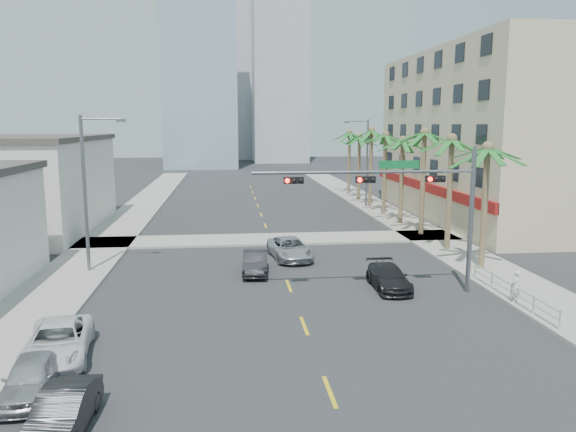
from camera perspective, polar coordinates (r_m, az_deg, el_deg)
The scene contains 28 objects.
ground at distance 20.70m, azimuth 3.22°, elevation -14.92°, with size 260.00×260.00×0.00m, color #262628.
sidewalk_right at distance 42.33m, azimuth 14.92°, elevation -2.49°, with size 4.00×120.00×0.15m, color gray.
sidewalk_left at distance 40.50m, azimuth -18.71°, elevation -3.19°, with size 4.00×120.00×0.15m, color gray.
sidewalk_cross at distance 41.60m, azimuth -1.73°, elevation -2.38°, with size 80.00×4.00×0.15m, color gray.
building_right at distance 54.74m, azimuth 21.33°, elevation 7.63°, with size 15.25×28.00×15.00m.
building_left_far at distance 49.64m, azimuth -25.43°, elevation 2.74°, with size 11.00×18.00×7.20m, color beige.
tower_far_left at distance 114.77m, azimuth -8.97°, elevation 16.95°, with size 14.00×14.00×48.00m, color #99B2C6.
tower_far_right at distance 130.97m, azimuth -0.85°, elevation 18.75°, with size 12.00×12.00×60.00m, color #ADADB2.
tower_far_center at distance 144.16m, azimuth -6.32°, elevation 14.22°, with size 16.00×16.00×42.00m, color #ADADB2.
traffic_signal_mast at distance 28.24m, azimuth 12.30°, elevation 2.12°, with size 11.12×0.54×7.20m.
palm_tree_0 at distance 34.02m, azimuth 19.63°, elevation 6.39°, with size 4.80×4.80×7.80m.
palm_tree_1 at distance 38.75m, azimuth 16.31°, elevation 7.36°, with size 4.80×4.80×8.16m.
palm_tree_2 at distance 43.60m, azimuth 13.71°, elevation 8.10°, with size 4.80×4.80×8.52m.
palm_tree_3 at distance 48.54m, azimuth 11.59°, elevation 7.45°, with size 4.80×4.80×7.80m.
palm_tree_4 at distance 53.50m, azimuth 9.90°, elevation 8.03°, with size 4.80×4.80×8.16m.
palm_tree_5 at distance 58.51m, azimuth 8.49°, elevation 8.50°, with size 4.80×4.80×8.52m.
palm_tree_6 at distance 63.57m, azimuth 7.28°, elevation 7.95°, with size 4.80×4.80×7.80m.
palm_tree_7 at distance 68.63m, azimuth 6.27°, elevation 8.36°, with size 4.80×4.80×8.16m.
streetlight_left at distance 33.72m, azimuth -19.65°, elevation 2.92°, with size 2.55×0.25×9.00m.
streetlight_right at distance 58.46m, azimuth 7.85°, elevation 5.84°, with size 2.55×0.25×9.00m.
guardrail at distance 29.12m, azimuth 21.75°, elevation -6.95°, with size 0.08×8.08×1.00m.
car_parked_near at distance 20.05m, azimuth -24.64°, elevation -14.66°, with size 1.49×3.70×1.26m, color #B2B2B7.
car_parked_mid at distance 17.60m, azimuth -21.91°, elevation -18.00°, with size 1.30×3.73×1.23m, color black.
car_parked_far at distance 22.56m, azimuth -22.34°, elevation -11.74°, with size 2.18×4.73×1.31m, color white.
car_lane_left at distance 32.38m, azimuth -3.35°, elevation -4.73°, with size 1.38×3.95×1.30m, color black.
car_lane_center at distance 35.78m, azimuth 0.20°, elevation -3.32°, with size 2.23×4.83×1.34m, color #BCBDC1.
car_lane_right at distance 29.85m, azimuth 10.18°, elevation -6.16°, with size 1.71×4.20×1.22m, color black.
pedestrian at distance 28.74m, azimuth 22.13°, elevation -6.66°, with size 0.57×0.37×1.55m, color silver.
Camera 1 is at (-3.16, -18.62, 8.49)m, focal length 35.00 mm.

